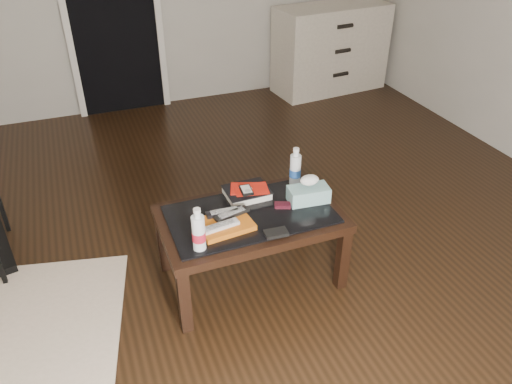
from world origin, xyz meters
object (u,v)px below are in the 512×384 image
(dresser, at_px, (330,49))
(tissue_box, at_px, (308,194))
(water_bottle_left, at_px, (198,229))
(water_bottle_right, at_px, (295,166))
(coffee_table, at_px, (250,223))
(textbook, at_px, (247,192))

(dresser, distance_m, tissue_box, 3.02)
(water_bottle_left, distance_m, tissue_box, 0.72)
(water_bottle_left, relative_size, water_bottle_right, 1.00)
(water_bottle_left, height_order, tissue_box, water_bottle_left)
(water_bottle_right, height_order, tissue_box, water_bottle_right)
(coffee_table, xyz_separation_m, tissue_box, (0.35, -0.00, 0.11))
(textbook, bearing_deg, water_bottle_left, -137.76)
(tissue_box, bearing_deg, dresser, 65.01)
(tissue_box, bearing_deg, water_bottle_right, 93.09)
(water_bottle_right, relative_size, tissue_box, 1.03)
(coffee_table, xyz_separation_m, water_bottle_left, (-0.34, -0.19, 0.18))
(dresser, xyz_separation_m, water_bottle_right, (-1.54, -2.39, 0.13))
(water_bottle_left, xyz_separation_m, tissue_box, (0.69, 0.19, -0.07))
(water_bottle_left, bearing_deg, dresser, 51.21)
(tissue_box, bearing_deg, textbook, 155.97)
(coffee_table, height_order, water_bottle_left, water_bottle_left)
(dresser, distance_m, textbook, 3.05)
(textbook, relative_size, water_bottle_right, 1.05)
(coffee_table, relative_size, water_bottle_right, 4.20)
(dresser, height_order, water_bottle_left, dresser)
(coffee_table, xyz_separation_m, dresser, (1.90, 2.60, 0.05))
(dresser, distance_m, water_bottle_left, 3.58)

